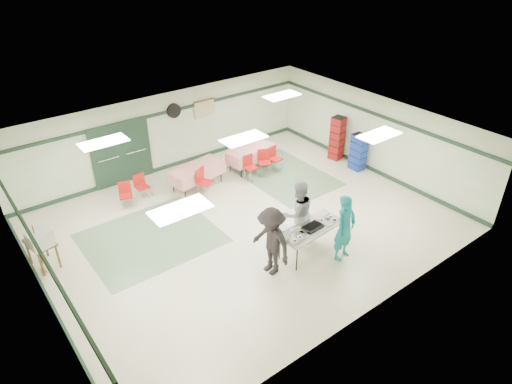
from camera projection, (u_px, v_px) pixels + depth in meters
floor at (245, 223)px, 13.26m from camera, size 11.00×11.00×0.00m
ceiling at (244, 138)px, 11.88m from camera, size 11.00×11.00×0.00m
wall_back at (167, 131)px, 15.65m from camera, size 11.00×0.00×11.00m
wall_front at (372, 267)px, 9.50m from camera, size 11.00×0.00×11.00m
wall_left at (36, 260)px, 9.70m from camera, size 0.00×9.00×9.00m
wall_right at (375, 134)px, 15.45m from camera, size 0.00×9.00×9.00m
trim_back at (166, 112)px, 15.27m from camera, size 11.00×0.06×0.10m
baseboard_back at (171, 165)px, 16.28m from camera, size 11.00×0.06×0.12m
trim_left at (29, 233)px, 9.36m from camera, size 0.06×9.00×0.10m
baseboard_left at (51, 304)px, 10.37m from camera, size 0.06×9.00×0.12m
trim_right at (378, 115)px, 15.07m from camera, size 0.06×9.00×0.10m
baseboard_right at (370, 168)px, 16.09m from camera, size 0.06×9.00×0.12m
green_patch_a at (151, 238)px, 12.64m from camera, size 3.50×3.00×0.01m
green_patch_b at (285, 175)px, 15.75m from camera, size 2.50×3.50×0.01m
double_door_left at (108, 157)px, 14.61m from camera, size 0.90×0.06×2.10m
double_door_right at (135, 150)px, 15.10m from camera, size 0.90×0.06×2.10m
door_frame at (122, 154)px, 14.84m from camera, size 2.00×0.03×2.15m
wall_fan at (174, 111)px, 15.40m from camera, size 0.50×0.10×0.50m
scroll_banner at (205, 109)px, 16.13m from camera, size 0.80×0.02×0.60m
serving_table at (311, 229)px, 11.77m from camera, size 1.95×0.91×0.76m
sheet_tray_right at (329, 220)px, 12.02m from camera, size 0.55×0.44×0.02m
sheet_tray_mid at (306, 227)px, 11.75m from camera, size 0.57×0.45×0.02m
sheet_tray_left at (296, 237)px, 11.38m from camera, size 0.62×0.49×0.02m
baking_pan at (313, 227)px, 11.70m from camera, size 0.54×0.37×0.08m
foam_box_stack at (283, 233)px, 11.25m from camera, size 0.28×0.26×0.36m
volunteer_teal at (345, 228)px, 11.47m from camera, size 0.72×0.52×1.83m
volunteer_grey at (298, 213)px, 12.01m from camera, size 1.03×0.87×1.87m
volunteer_dark at (271, 242)px, 10.97m from camera, size 0.75×1.23×1.84m
dining_table_a at (251, 153)px, 15.95m from camera, size 1.82×0.96×0.77m
dining_table_b at (197, 171)px, 14.80m from camera, size 1.92×1.08×0.77m
chair_a at (264, 159)px, 15.64m from camera, size 0.54×0.54×0.88m
chair_b at (249, 165)px, 15.32m from camera, size 0.40×0.40×0.85m
chair_c at (274, 156)px, 15.88m from camera, size 0.46×0.46×0.86m
chair_d at (203, 179)px, 14.34m from camera, size 0.57×0.57×0.93m
chair_loose_a at (141, 184)px, 14.24m from camera, size 0.39×0.39×0.81m
chair_loose_b at (125, 192)px, 13.79m from camera, size 0.49×0.49×0.82m
crate_stack_blue_a at (360, 153)px, 15.82m from camera, size 0.40×0.40×1.25m
crate_stack_red at (337, 138)px, 16.48m from camera, size 0.48×0.48×1.62m
crate_stack_blue_b at (357, 152)px, 15.88m from camera, size 0.41×0.41×1.30m
printer_table at (41, 245)px, 11.31m from camera, size 0.68×0.92×0.74m
office_printer at (40, 239)px, 11.01m from camera, size 0.61×0.56×0.42m
broom at (38, 247)px, 11.13m from camera, size 0.08×0.22×1.37m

